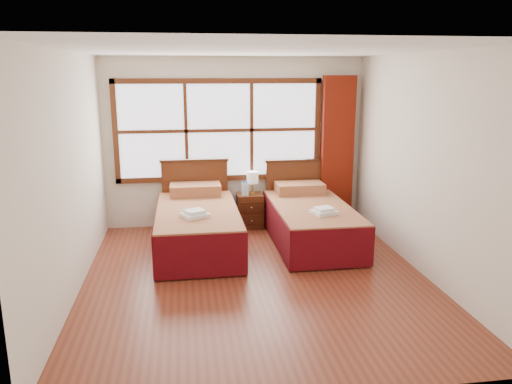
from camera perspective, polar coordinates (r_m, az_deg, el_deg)
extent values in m
plane|color=brown|center=(5.97, 0.04, -9.86)|extent=(4.50, 4.50, 0.00)
plane|color=white|center=(5.48, 0.04, 15.95)|extent=(4.50, 4.50, 0.00)
plane|color=silver|center=(7.78, -2.39, 5.65)|extent=(4.00, 0.00, 4.00)
plane|color=silver|center=(5.65, -20.47, 1.76)|extent=(0.00, 4.50, 4.50)
plane|color=silver|center=(6.19, 18.71, 2.87)|extent=(0.00, 4.50, 4.50)
cube|color=white|center=(7.70, -4.25, 7.04)|extent=(3.00, 0.02, 1.40)
cube|color=#502411|center=(7.80, -4.14, 1.62)|extent=(3.16, 0.06, 0.08)
cube|color=#502411|center=(7.64, -4.34, 12.55)|extent=(3.16, 0.06, 0.08)
cube|color=#502411|center=(7.73, -15.77, 6.59)|extent=(0.08, 0.06, 1.56)
cube|color=#502411|center=(7.94, 7.00, 7.18)|extent=(0.08, 0.06, 1.56)
cube|color=#502411|center=(7.66, -7.99, 6.91)|extent=(0.05, 0.05, 1.40)
cube|color=#502411|center=(7.74, -0.51, 7.11)|extent=(0.05, 0.05, 1.40)
cube|color=#502411|center=(7.68, -4.24, 7.03)|extent=(3.00, 0.05, 0.05)
cube|color=maroon|center=(7.99, 9.25, 4.75)|extent=(0.50, 0.16, 2.30)
cube|color=#3A1A0C|center=(6.91, -6.65, -5.21)|extent=(0.96, 1.92, 0.31)
cube|color=maroon|center=(6.83, -6.71, -2.93)|extent=(1.08, 2.13, 0.26)
cube|color=#5F0A11|center=(6.88, -11.17, -4.34)|extent=(0.03, 2.13, 0.53)
cube|color=#5F0A11|center=(6.90, -2.20, -4.02)|extent=(0.03, 2.13, 0.53)
cube|color=#5F0A11|center=(5.87, -6.33, -7.33)|extent=(1.08, 0.03, 0.53)
cube|color=maroon|center=(7.52, -6.95, 0.30)|extent=(0.75, 0.44, 0.17)
cube|color=#502411|center=(7.78, -6.97, -0.28)|extent=(1.00, 0.06, 1.05)
cube|color=#3A1A0C|center=(7.67, -7.08, 3.59)|extent=(1.05, 0.08, 0.04)
cube|color=#3A1A0C|center=(7.13, 6.31, -4.66)|extent=(0.92, 1.85, 0.30)
cube|color=maroon|center=(7.05, 6.37, -2.53)|extent=(1.03, 2.05, 0.25)
cube|color=#5F0A11|center=(6.98, 2.22, -3.90)|extent=(0.03, 2.05, 0.51)
cube|color=#5F0A11|center=(7.24, 10.31, -3.49)|extent=(0.03, 2.05, 0.51)
cube|color=#5F0A11|center=(6.17, 8.73, -6.47)|extent=(1.03, 0.03, 0.51)
cube|color=maroon|center=(7.69, 5.02, 0.46)|extent=(0.72, 0.42, 0.16)
cube|color=#502411|center=(7.98, 4.56, -0.02)|extent=(0.96, 0.06, 1.00)
cube|color=#3A1A0C|center=(7.87, 4.63, 3.60)|extent=(1.00, 0.08, 0.04)
cube|color=#502411|center=(7.77, -0.72, -2.14)|extent=(0.40, 0.36, 0.53)
cube|color=#3A1A0C|center=(7.62, -0.52, -3.30)|extent=(0.35, 0.02, 0.16)
cube|color=#3A1A0C|center=(7.56, -0.53, -1.75)|extent=(0.35, 0.02, 0.16)
sphere|color=#AD853A|center=(7.60, -0.50, -3.33)|extent=(0.03, 0.03, 0.03)
sphere|color=#AD853A|center=(7.55, -0.51, -1.79)|extent=(0.03, 0.03, 0.03)
cube|color=white|center=(6.39, -6.99, -2.63)|extent=(0.40, 0.38, 0.05)
cube|color=white|center=(6.38, -7.00, -2.23)|extent=(0.30, 0.28, 0.04)
cube|color=white|center=(6.62, 7.79, -2.29)|extent=(0.36, 0.33, 0.05)
cube|color=white|center=(6.61, 7.80, -1.93)|extent=(0.27, 0.25, 0.04)
cylinder|color=gold|center=(7.73, -0.39, -0.11)|extent=(0.11, 0.11, 0.02)
cylinder|color=gold|center=(7.71, -0.40, 0.50)|extent=(0.02, 0.02, 0.15)
cylinder|color=white|center=(7.67, -0.40, 1.69)|extent=(0.18, 0.18, 0.18)
cylinder|color=#C1E1F8|center=(7.59, -1.43, 0.33)|extent=(0.06, 0.06, 0.20)
cylinder|color=blue|center=(7.56, -1.44, 1.17)|extent=(0.03, 0.03, 0.03)
cylinder|color=#C1E1F8|center=(7.58, -1.05, 0.29)|extent=(0.06, 0.06, 0.19)
cylinder|color=blue|center=(7.56, -1.06, 1.11)|extent=(0.03, 0.03, 0.03)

